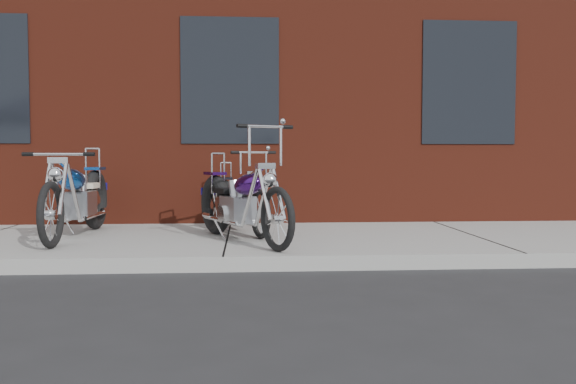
{
  "coord_description": "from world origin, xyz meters",
  "views": [
    {
      "loc": [
        0.23,
        -5.82,
        1.1
      ],
      "look_at": [
        0.68,
        0.8,
        0.73
      ],
      "focal_mm": 38.0,
      "sensor_mm": 36.0,
      "label": 1
    }
  ],
  "objects": [
    {
      "name": "chopper_third",
      "position": [
        0.14,
        2.0,
        0.52
      ],
      "size": [
        0.79,
        1.95,
        1.03
      ],
      "rotation": [
        0.0,
        0.0,
        -1.24
      ],
      "color": "black",
      "rests_on": "sidewalk"
    },
    {
      "name": "building_brick",
      "position": [
        0.0,
        8.0,
        4.0
      ],
      "size": [
        22.0,
        10.0,
        8.0
      ],
      "primitive_type": "cube",
      "color": "#5E1E11",
      "rests_on": "ground"
    },
    {
      "name": "chopper_purple",
      "position": [
        0.17,
        1.07,
        0.57
      ],
      "size": [
        1.09,
        2.13,
        1.29
      ],
      "rotation": [
        0.0,
        0.0,
        -1.13
      ],
      "color": "black",
      "rests_on": "sidewalk"
    },
    {
      "name": "ground",
      "position": [
        0.0,
        0.0,
        0.0
      ],
      "size": [
        120.0,
        120.0,
        0.0
      ],
      "primitive_type": "plane",
      "color": "#2A292B",
      "rests_on": "ground"
    },
    {
      "name": "sidewalk",
      "position": [
        0.0,
        1.5,
        0.07
      ],
      "size": [
        22.0,
        3.0,
        0.15
      ],
      "primitive_type": "cube",
      "color": "#999792",
      "rests_on": "ground"
    },
    {
      "name": "chopper_blue",
      "position": [
        -1.79,
        1.6,
        0.59
      ],
      "size": [
        0.6,
        2.46,
        1.07
      ],
      "rotation": [
        0.0,
        0.0,
        -1.59
      ],
      "color": "black",
      "rests_on": "sidewalk"
    }
  ]
}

